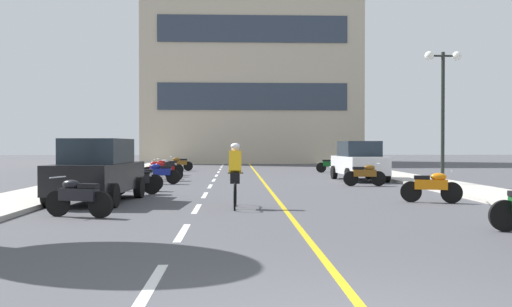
{
  "coord_description": "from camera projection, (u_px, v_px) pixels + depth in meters",
  "views": [
    {
      "loc": [
        -1.03,
        -4.72,
        1.64
      ],
      "look_at": [
        -0.08,
        20.68,
        1.26
      ],
      "focal_mm": 40.19,
      "sensor_mm": 36.0,
      "label": 1
    }
  ],
  "objects": [
    {
      "name": "cyclist_rider",
      "position": [
        235.0,
        174.0,
        14.86
      ],
      "size": [
        0.42,
        1.77,
        1.71
      ],
      "color": "black",
      "rests_on": "ground"
    },
    {
      "name": "lane_dash_5",
      "position": [
        214.0,
        180.0,
        26.69
      ],
      "size": [
        0.14,
        2.2,
        0.01
      ],
      "primitive_type": "cube",
      "color": "silver",
      "rests_on": "ground"
    },
    {
      "name": "parked_car_mid",
      "position": [
        359.0,
        161.0,
        26.4
      ],
      "size": [
        2.09,
        4.28,
        1.82
      ],
      "color": "black",
      "rests_on": "ground"
    },
    {
      "name": "lane_dash_8",
      "position": [
        220.0,
        169.0,
        38.68
      ],
      "size": [
        0.14,
        2.2,
        0.01
      ],
      "primitive_type": "cube",
      "color": "silver",
      "rests_on": "ground"
    },
    {
      "name": "motorcycle_12",
      "position": [
        331.0,
        165.0,
        34.1
      ],
      "size": [
        1.7,
        0.6,
        0.92
      ],
      "color": "black",
      "rests_on": "ground"
    },
    {
      "name": "curb_left",
      "position": [
        111.0,
        177.0,
        28.49
      ],
      "size": [
        2.4,
        72.0,
        0.12
      ],
      "primitive_type": "cube",
      "color": "#B7B2A8",
      "rests_on": "ground"
    },
    {
      "name": "motorcycle_11",
      "position": [
        168.0,
        167.0,
        31.06
      ],
      "size": [
        1.66,
        0.73,
        0.92
      ],
      "color": "black",
      "rests_on": "ground"
    },
    {
      "name": "lane_dash_9",
      "position": [
        222.0,
        167.0,
        42.67
      ],
      "size": [
        0.14,
        2.2,
        0.01
      ],
      "primitive_type": "cube",
      "color": "silver",
      "rests_on": "ground"
    },
    {
      "name": "street_lamp_mid",
      "position": [
        443.0,
        87.0,
        22.49
      ],
      "size": [
        1.46,
        0.36,
        5.2
      ],
      "color": "black",
      "rests_on": "curb_right"
    },
    {
      "name": "motorcycle_4",
      "position": [
        135.0,
        181.0,
        18.79
      ],
      "size": [
        1.64,
        0.79,
        0.92
      ],
      "color": "black",
      "rests_on": "ground"
    },
    {
      "name": "lane_dash_10",
      "position": [
        223.0,
        165.0,
        46.67
      ],
      "size": [
        0.14,
        2.2,
        0.01
      ],
      "primitive_type": "cube",
      "color": "silver",
      "rests_on": "ground"
    },
    {
      "name": "ground_plane",
      "position": [
        257.0,
        181.0,
        25.76
      ],
      "size": [
        140.0,
        140.0,
        0.0
      ],
      "primitive_type": "plane",
      "color": "#47474C"
    },
    {
      "name": "lane_dash_1",
      "position": [
        183.0,
        232.0,
        10.7
      ],
      "size": [
        0.14,
        2.2,
        0.01
      ],
      "primitive_type": "cube",
      "color": "silver",
      "rests_on": "ground"
    },
    {
      "name": "motorcycle_5",
      "position": [
        139.0,
        178.0,
        20.32
      ],
      "size": [
        1.7,
        0.6,
        0.92
      ],
      "color": "black",
      "rests_on": "ground"
    },
    {
      "name": "motorcycle_10",
      "position": [
        165.0,
        168.0,
        29.4
      ],
      "size": [
        1.67,
        0.7,
        0.92
      ],
      "color": "black",
      "rests_on": "ground"
    },
    {
      "name": "motorcycle_7",
      "position": [
        160.0,
        173.0,
        23.97
      ],
      "size": [
        1.7,
        0.6,
        0.92
      ],
      "color": "black",
      "rests_on": "ground"
    },
    {
      "name": "motorcycle_6",
      "position": [
        365.0,
        174.0,
        22.85
      ],
      "size": [
        1.7,
        0.6,
        0.92
      ],
      "color": "black",
      "rests_on": "ground"
    },
    {
      "name": "parked_car_near",
      "position": [
        98.0,
        170.0,
        16.35
      ],
      "size": [
        2.18,
        4.32,
        1.82
      ],
      "color": "black",
      "rests_on": "ground"
    },
    {
      "name": "lane_dash_7",
      "position": [
        219.0,
        172.0,
        34.68
      ],
      "size": [
        0.14,
        2.2,
        0.01
      ],
      "primitive_type": "cube",
      "color": "silver",
      "rests_on": "ground"
    },
    {
      "name": "lane_dash_2",
      "position": [
        197.0,
        209.0,
        14.7
      ],
      "size": [
        0.14,
        2.2,
        0.01
      ],
      "primitive_type": "cube",
      "color": "silver",
      "rests_on": "ground"
    },
    {
      "name": "motorcycle_2",
      "position": [
        78.0,
        196.0,
        12.96
      ],
      "size": [
        1.65,
        0.77,
        0.92
      ],
      "color": "black",
      "rests_on": "ground"
    },
    {
      "name": "lane_dash_4",
      "position": [
        210.0,
        186.0,
        22.69
      ],
      "size": [
        0.14,
        2.2,
        0.01
      ],
      "primitive_type": "cube",
      "color": "silver",
      "rests_on": "ground"
    },
    {
      "name": "lane_dash_0",
      "position": [
        151.0,
        284.0,
        6.7
      ],
      "size": [
        0.14,
        2.2,
        0.01
      ],
      "primitive_type": "cube",
      "color": "silver",
      "rests_on": "ground"
    },
    {
      "name": "curb_right",
      "position": [
        397.0,
        176.0,
        29.03
      ],
      "size": [
        2.4,
        72.0,
        0.12
      ],
      "primitive_type": "cube",
      "color": "#B7B2A8",
      "rests_on": "ground"
    },
    {
      "name": "motorcycle_9",
      "position": [
        159.0,
        169.0,
        27.58
      ],
      "size": [
        1.7,
        0.6,
        0.92
      ],
      "color": "black",
      "rests_on": "ground"
    },
    {
      "name": "motorcycle_13",
      "position": [
        179.0,
        164.0,
        36.22
      ],
      "size": [
        1.67,
        0.71,
        0.92
      ],
      "color": "black",
      "rests_on": "ground"
    },
    {
      "name": "lane_dash_11",
      "position": [
        224.0,
        164.0,
        50.67
      ],
      "size": [
        0.14,
        2.2,
        0.01
      ],
      "primitive_type": "cube",
      "color": "silver",
      "rests_on": "ground"
    },
    {
      "name": "lane_dash_3",
      "position": [
        205.0,
        195.0,
        18.69
      ],
      "size": [
        0.14,
        2.2,
        0.01
      ],
      "primitive_type": "cube",
      "color": "silver",
      "rests_on": "ground"
    },
    {
      "name": "centre_line_yellow",
      "position": [
        260.0,
        178.0,
        28.77
      ],
      "size": [
        0.12,
        66.0,
        0.01
      ],
      "primitive_type": "cube",
      "color": "gold",
      "rests_on": "ground"
    },
    {
      "name": "motorcycle_3",
      "position": [
        432.0,
        186.0,
        16.22
      ],
      "size": [
        1.64,
        0.8,
        0.92
      ],
      "color": "black",
      "rests_on": "ground"
    },
    {
      "name": "lane_dash_6",
      "position": [
        216.0,
        176.0,
        30.68
      ],
      "size": [
        0.14,
        2.2,
        0.01
      ],
      "primitive_type": "cube",
      "color": "silver",
      "rests_on": "ground"
    },
    {
      "name": "office_building",
      "position": [
        251.0,
        60.0,
        54.5
      ],
      "size": [
        19.62,
        9.88,
        19.54
      ],
      "color": "#BCAD93",
      "rests_on": "ground"
    },
    {
      "name": "motorcycle_8",
      "position": [
        164.0,
        171.0,
        26.06
      ],
      "size": [
        1.69,
        0.63,
        0.92
      ],
      "color": "black",
      "rests_on": "ground"
    }
  ]
}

